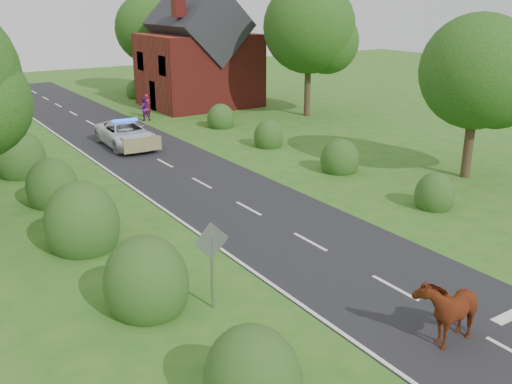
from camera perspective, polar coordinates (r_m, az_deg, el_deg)
ground at (r=17.48m, az=13.72°, el=-9.35°), size 120.00×120.00×0.00m
road at (r=28.93m, az=-8.27°, el=2.41°), size 6.00×70.00×0.02m
road_markings at (r=26.50m, az=-9.46°, el=0.83°), size 4.96×70.00×0.01m
hedgerow_left at (r=23.68m, az=-19.17°, el=-0.33°), size 2.75×50.41×3.00m
hedgerow_right at (r=29.13m, az=6.79°, el=3.69°), size 2.10×45.78×2.10m
tree_right_a at (r=28.16m, az=21.73°, el=10.70°), size 5.33×5.20×7.56m
tree_right_b at (r=41.29m, az=5.80°, el=15.74°), size 6.56×6.40×9.40m
tree_right_c at (r=52.49m, az=-10.23°, el=15.54°), size 6.15×6.00×8.58m
road_sign at (r=15.33m, az=-4.46°, el=-6.08°), size 1.06×0.08×2.53m
house at (r=45.64m, az=-5.78°, el=13.32°), size 8.00×7.40×9.17m
cow at (r=15.19m, az=18.59°, el=-11.31°), size 2.14×1.29×1.44m
police_van at (r=33.59m, az=-12.88°, el=5.67°), size 2.51×5.27×1.58m
pedestrian_red at (r=41.74m, az=-10.88°, el=8.47°), size 0.61×0.41×1.65m
pedestrian_purple at (r=40.62m, az=-11.10°, el=8.19°), size 0.94×0.81×1.66m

